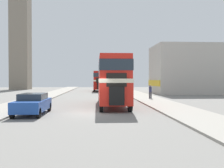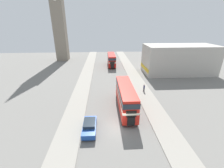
{
  "view_description": "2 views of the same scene",
  "coord_description": "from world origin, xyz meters",
  "px_view_note": "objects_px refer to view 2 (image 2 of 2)",
  "views": [
    {
      "loc": [
        0.46,
        -17.69,
        2.39
      ],
      "look_at": [
        1.87,
        5.04,
        1.98
      ],
      "focal_mm": 40.0,
      "sensor_mm": 36.0,
      "label": 1
    },
    {
      "loc": [
        -1.83,
        -17.4,
        13.98
      ],
      "look_at": [
        0.0,
        12.79,
        1.54
      ],
      "focal_mm": 24.0,
      "sensor_mm": 36.0,
      "label": 2
    }
  ],
  "objects_px": {
    "bus_distant": "(111,59)",
    "church_tower": "(57,6)",
    "car_parked_near": "(90,126)",
    "pedestrian_walking": "(144,88)",
    "double_decker_bus": "(126,96)"
  },
  "relations": [
    {
      "from": "bus_distant",
      "to": "church_tower",
      "type": "relative_size",
      "value": 0.26
    },
    {
      "from": "car_parked_near",
      "to": "pedestrian_walking",
      "type": "relative_size",
      "value": 2.64
    },
    {
      "from": "bus_distant",
      "to": "pedestrian_walking",
      "type": "relative_size",
      "value": 5.97
    },
    {
      "from": "car_parked_near",
      "to": "pedestrian_walking",
      "type": "bearing_deg",
      "value": 48.12
    },
    {
      "from": "church_tower",
      "to": "double_decker_bus",
      "type": "bearing_deg",
      "value": -62.97
    },
    {
      "from": "double_decker_bus",
      "to": "bus_distant",
      "type": "height_order",
      "value": "double_decker_bus"
    },
    {
      "from": "double_decker_bus",
      "to": "pedestrian_walking",
      "type": "xyz_separation_m",
      "value": [
        4.97,
        6.54,
        -1.49
      ]
    },
    {
      "from": "bus_distant",
      "to": "car_parked_near",
      "type": "xyz_separation_m",
      "value": [
        -4.97,
        -33.83,
        -1.63
      ]
    },
    {
      "from": "double_decker_bus",
      "to": "church_tower",
      "type": "distance_m",
      "value": 46.35
    },
    {
      "from": "double_decker_bus",
      "to": "church_tower",
      "type": "xyz_separation_m",
      "value": [
        -19.63,
        38.48,
        16.8
      ]
    },
    {
      "from": "bus_distant",
      "to": "car_parked_near",
      "type": "distance_m",
      "value": 34.23
    },
    {
      "from": "pedestrian_walking",
      "to": "bus_distant",
      "type": "bearing_deg",
      "value": 104.78
    },
    {
      "from": "car_parked_near",
      "to": "church_tower",
      "type": "xyz_separation_m",
      "value": [
        -13.86,
        43.91,
        18.58
      ]
    },
    {
      "from": "church_tower",
      "to": "bus_distant",
      "type": "bearing_deg",
      "value": -28.17
    },
    {
      "from": "pedestrian_walking",
      "to": "church_tower",
      "type": "distance_m",
      "value": 44.27
    }
  ]
}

